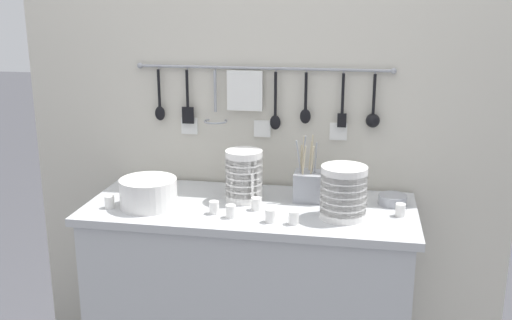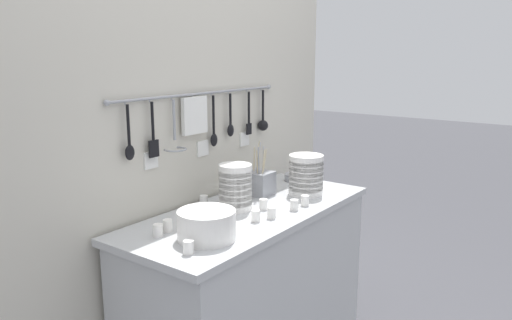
{
  "view_description": "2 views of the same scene",
  "coord_description": "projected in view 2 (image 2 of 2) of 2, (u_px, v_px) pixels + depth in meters",
  "views": [
    {
      "loc": [
        0.41,
        -2.12,
        1.64
      ],
      "look_at": [
        0.02,
        0.02,
        1.04
      ],
      "focal_mm": 42.0,
      "sensor_mm": 36.0,
      "label": 1
    },
    {
      "loc": [
        -1.66,
        -1.25,
        1.54
      ],
      "look_at": [
        0.01,
        -0.02,
        1.08
      ],
      "focal_mm": 35.0,
      "sensor_mm": 36.0,
      "label": 2
    }
  ],
  "objects": [
    {
      "name": "cup_by_caddy",
      "position": [
        305.0,
        201.0,
        2.22
      ],
      "size": [
        0.04,
        0.04,
        0.05
      ],
      "color": "white",
      "rests_on": "counter"
    },
    {
      "name": "bowl_stack_tall_left",
      "position": [
        235.0,
        187.0,
        2.16
      ],
      "size": [
        0.14,
        0.14,
        0.2
      ],
      "color": "white",
      "rests_on": "counter"
    },
    {
      "name": "cup_mid_row",
      "position": [
        158.0,
        230.0,
        1.85
      ],
      "size": [
        0.04,
        0.04,
        0.05
      ],
      "color": "white",
      "rests_on": "counter"
    },
    {
      "name": "cup_back_right",
      "position": [
        188.0,
        247.0,
        1.69
      ],
      "size": [
        0.04,
        0.04,
        0.05
      ],
      "color": "white",
      "rests_on": "counter"
    },
    {
      "name": "plate_stack",
      "position": [
        207.0,
        225.0,
        1.82
      ],
      "size": [
        0.22,
        0.22,
        0.11
      ],
      "color": "white",
      "rests_on": "counter"
    },
    {
      "name": "cutlery_caddy",
      "position": [
        260.0,
        182.0,
        2.39
      ],
      "size": [
        0.11,
        0.11,
        0.26
      ],
      "color": "#93969E",
      "rests_on": "counter"
    },
    {
      "name": "cup_centre",
      "position": [
        256.0,
        216.0,
        2.01
      ],
      "size": [
        0.04,
        0.04,
        0.05
      ],
      "color": "white",
      "rests_on": "counter"
    },
    {
      "name": "steel_mixing_bowl",
      "position": [
        295.0,
        177.0,
        2.65
      ],
      "size": [
        0.11,
        0.11,
        0.04
      ],
      "color": "#93969E",
      "rests_on": "counter"
    },
    {
      "name": "cup_beside_plates",
      "position": [
        204.0,
        201.0,
        2.22
      ],
      "size": [
        0.04,
        0.04,
        0.05
      ],
      "color": "white",
      "rests_on": "counter"
    },
    {
      "name": "bowl_stack_short_front",
      "position": [
        306.0,
        175.0,
        2.39
      ],
      "size": [
        0.17,
        0.17,
        0.19
      ],
      "color": "white",
      "rests_on": "counter"
    },
    {
      "name": "back_wall",
      "position": [
        199.0,
        173.0,
        2.32
      ],
      "size": [
        2.05,
        0.11,
        1.96
      ],
      "color": "beige",
      "rests_on": "ground"
    },
    {
      "name": "cup_back_left",
      "position": [
        168.0,
        226.0,
        1.9
      ],
      "size": [
        0.04,
        0.04,
        0.05
      ],
      "color": "white",
      "rests_on": "counter"
    },
    {
      "name": "cup_edge_near",
      "position": [
        271.0,
        213.0,
        2.05
      ],
      "size": [
        0.04,
        0.04,
        0.05
      ],
      "color": "white",
      "rests_on": "counter"
    },
    {
      "name": "cup_front_right",
      "position": [
        294.0,
        205.0,
        2.16
      ],
      "size": [
        0.04,
        0.04,
        0.05
      ],
      "color": "white",
      "rests_on": "counter"
    },
    {
      "name": "cup_edge_far",
      "position": [
        263.0,
        204.0,
        2.17
      ],
      "size": [
        0.04,
        0.04,
        0.05
      ],
      "color": "white",
      "rests_on": "counter"
    },
    {
      "name": "cup_front_left",
      "position": [
        317.0,
        179.0,
        2.6
      ],
      "size": [
        0.04,
        0.04,
        0.05
      ],
      "color": "white",
      "rests_on": "counter"
    },
    {
      "name": "counter",
      "position": [
        251.0,
        300.0,
        2.27
      ],
      "size": [
        1.25,
        0.53,
        0.86
      ],
      "color": "#B7BABC",
      "rests_on": "ground"
    }
  ]
}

